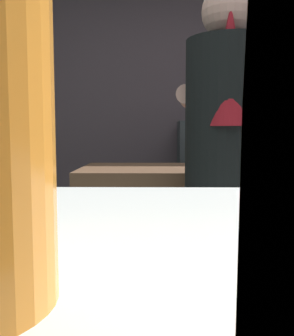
{
  "coord_description": "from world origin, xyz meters",
  "views": [
    {
      "loc": [
        -0.32,
        -1.22,
        1.11
      ],
      "look_at": [
        -0.33,
        -0.75,
        1.06
      ],
      "focal_mm": 40.67,
      "sensor_mm": 36.0,
      "label": 1
    }
  ],
  "objects_px": {
    "mixing_bowl": "(216,164)",
    "bartender": "(226,163)",
    "bottle_olive_oil": "(205,111)",
    "bottle_hot_sauce": "(224,111)",
    "chefs_knife": "(266,168)"
  },
  "relations": [
    {
      "from": "chefs_knife",
      "to": "bottle_olive_oil",
      "type": "relative_size",
      "value": 1.09
    },
    {
      "from": "bartender",
      "to": "mixing_bowl",
      "type": "bearing_deg",
      "value": 5.51
    },
    {
      "from": "mixing_bowl",
      "to": "bottle_olive_oil",
      "type": "relative_size",
      "value": 0.96
    },
    {
      "from": "chefs_knife",
      "to": "bottle_olive_oil",
      "type": "xyz_separation_m",
      "value": [
        -0.16,
        1.22,
        0.36
      ]
    },
    {
      "from": "chefs_knife",
      "to": "bartender",
      "type": "bearing_deg",
      "value": -129.09
    },
    {
      "from": "mixing_bowl",
      "to": "bartender",
      "type": "bearing_deg",
      "value": -92.13
    },
    {
      "from": "chefs_knife",
      "to": "bottle_olive_oil",
      "type": "bearing_deg",
      "value": 92.85
    },
    {
      "from": "bottle_hot_sauce",
      "to": "bottle_olive_oil",
      "type": "xyz_separation_m",
      "value": [
        -0.15,
        0.01,
        -0.0
      ]
    },
    {
      "from": "bartender",
      "to": "mixing_bowl",
      "type": "relative_size",
      "value": 8.01
    },
    {
      "from": "bartender",
      "to": "chefs_knife",
      "type": "height_order",
      "value": "bartender"
    },
    {
      "from": "bottle_hot_sauce",
      "to": "bottle_olive_oil",
      "type": "bearing_deg",
      "value": 174.53
    },
    {
      "from": "bottle_olive_oil",
      "to": "mixing_bowl",
      "type": "bearing_deg",
      "value": -95.02
    },
    {
      "from": "bartender",
      "to": "bottle_hot_sauce",
      "type": "xyz_separation_m",
      "value": [
        0.28,
        1.61,
        0.3
      ]
    },
    {
      "from": "bottle_olive_oil",
      "to": "bartender",
      "type": "bearing_deg",
      "value": -94.41
    },
    {
      "from": "bartender",
      "to": "bottle_olive_oil",
      "type": "height_order",
      "value": "bartender"
    }
  ]
}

